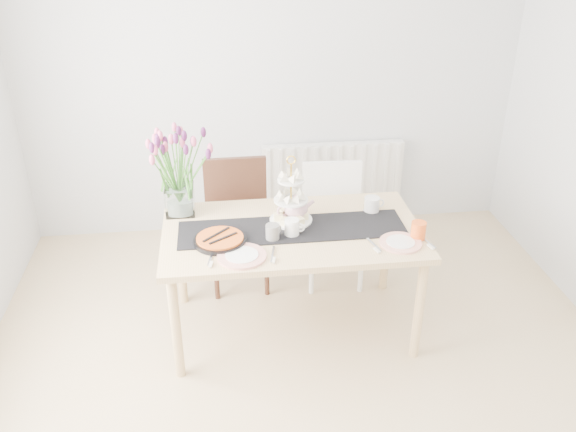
{
  "coord_description": "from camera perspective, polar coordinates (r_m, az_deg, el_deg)",
  "views": [
    {
      "loc": [
        -0.46,
        -2.48,
        2.59
      ],
      "look_at": [
        -0.06,
        0.73,
        0.87
      ],
      "focal_mm": 38.0,
      "sensor_mm": 36.0,
      "label": 1
    }
  ],
  "objects": [
    {
      "name": "cake_stand",
      "position": [
        3.81,
        0.28,
        0.99
      ],
      "size": [
        0.27,
        0.27,
        0.4
      ],
      "rotation": [
        0.0,
        0.0,
        -0.17
      ],
      "color": "gold",
      "rests_on": "dining_table"
    },
    {
      "name": "mug_orange",
      "position": [
        3.73,
        12.1,
        -1.32
      ],
      "size": [
        0.12,
        0.12,
        0.11
      ],
      "primitive_type": "cylinder",
      "rotation": [
        0.0,
        0.0,
        1.0
      ],
      "color": "#FF5F1C",
      "rests_on": "dining_table"
    },
    {
      "name": "mug_white",
      "position": [
        3.68,
        0.36,
        -1.08
      ],
      "size": [
        0.1,
        0.1,
        0.11
      ],
      "primitive_type": "cylinder",
      "rotation": [
        0.0,
        0.0,
        -0.17
      ],
      "color": "white",
      "rests_on": "dining_table"
    },
    {
      "name": "tulip_vase",
      "position": [
        3.87,
        -10.41,
        5.19
      ],
      "size": [
        0.67,
        0.67,
        0.58
      ],
      "rotation": [
        0.0,
        0.0,
        0.3
      ],
      "color": "silver",
      "rests_on": "dining_table"
    },
    {
      "name": "tart_tin",
      "position": [
        3.64,
        -6.38,
        -2.25
      ],
      "size": [
        0.31,
        0.31,
        0.04
      ],
      "rotation": [
        0.0,
        0.0,
        0.34
      ],
      "color": "black",
      "rests_on": "dining_table"
    },
    {
      "name": "chair_white",
      "position": [
        4.48,
        4.23,
        0.19
      ],
      "size": [
        0.45,
        0.45,
        0.87
      ],
      "rotation": [
        0.0,
        0.0,
        -0.05
      ],
      "color": "white",
      "rests_on": "ground"
    },
    {
      "name": "room_shell",
      "position": [
        2.83,
        3.02,
        0.86
      ],
      "size": [
        4.5,
        4.5,
        4.5
      ],
      "color": "tan",
      "rests_on": "ground"
    },
    {
      "name": "plate_left",
      "position": [
        3.49,
        -4.34,
        -3.75
      ],
      "size": [
        0.33,
        0.33,
        0.01
      ],
      "primitive_type": "cylinder",
      "rotation": [
        0.0,
        0.0,
        -0.18
      ],
      "color": "white",
      "rests_on": "dining_table"
    },
    {
      "name": "cream_jug",
      "position": [
        4.0,
        7.85,
        1.07
      ],
      "size": [
        0.11,
        0.11,
        0.1
      ],
      "primitive_type": "cylinder",
      "rotation": [
        0.0,
        0.0,
        0.09
      ],
      "color": "silver",
      "rests_on": "dining_table"
    },
    {
      "name": "teapot",
      "position": [
        3.85,
        0.77,
        0.73
      ],
      "size": [
        0.28,
        0.25,
        0.16
      ],
      "primitive_type": null,
      "rotation": [
        0.0,
        0.0,
        0.23
      ],
      "color": "silver",
      "rests_on": "dining_table"
    },
    {
      "name": "table_runner",
      "position": [
        3.77,
        0.39,
        -1.21
      ],
      "size": [
        1.4,
        0.35,
        0.01
      ],
      "primitive_type": "cube",
      "color": "black",
      "rests_on": "dining_table"
    },
    {
      "name": "radiator",
      "position": [
        5.23,
        4.16,
        3.7
      ],
      "size": [
        1.2,
        0.08,
        0.6
      ],
      "primitive_type": "cube",
      "color": "white",
      "rests_on": "room_shell"
    },
    {
      "name": "dining_table",
      "position": [
        3.81,
        0.39,
        -2.27
      ],
      "size": [
        1.6,
        0.9,
        0.75
      ],
      "color": "tan",
      "rests_on": "ground"
    },
    {
      "name": "plate_right",
      "position": [
        3.67,
        10.48,
        -2.48
      ],
      "size": [
        0.31,
        0.31,
        0.01
      ],
      "primitive_type": "cylinder",
      "rotation": [
        0.0,
        0.0,
        0.28
      ],
      "color": "white",
      "rests_on": "dining_table"
    },
    {
      "name": "mug_grey",
      "position": [
        3.64,
        -1.45,
        -1.54
      ],
      "size": [
        0.12,
        0.12,
        0.1
      ],
      "primitive_type": "cylinder",
      "rotation": [
        0.0,
        0.0,
        0.69
      ],
      "color": "slate",
      "rests_on": "dining_table"
    },
    {
      "name": "chair_brown",
      "position": [
        4.43,
        -4.77,
        0.25
      ],
      "size": [
        0.46,
        0.46,
        0.92
      ],
      "rotation": [
        0.0,
        0.0,
        0.02
      ],
      "color": "#351C13",
      "rests_on": "ground"
    }
  ]
}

